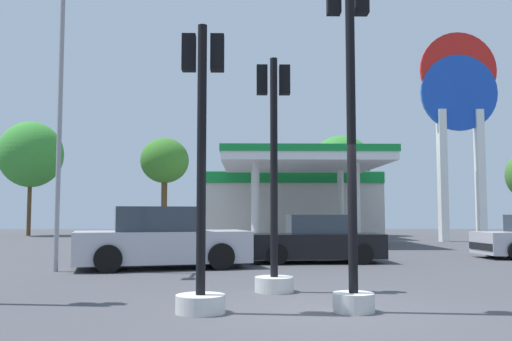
{
  "coord_description": "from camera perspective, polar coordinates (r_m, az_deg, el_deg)",
  "views": [
    {
      "loc": [
        -1.13,
        -8.34,
        1.45
      ],
      "look_at": [
        -0.63,
        17.78,
        3.49
      ],
      "focal_mm": 39.06,
      "sensor_mm": 36.0,
      "label": 1
    }
  ],
  "objects": [
    {
      "name": "ground_plane",
      "position": [
        8.54,
        6.74,
        -14.22
      ],
      "size": [
        90.0,
        90.0,
        0.0
      ],
      "primitive_type": "plane",
      "color": "#47474C",
      "rests_on": "ground"
    },
    {
      "name": "traffic_signal_0",
      "position": [
        10.56,
        1.84,
        -3.39
      ],
      "size": [
        0.73,
        0.73,
        4.44
      ],
      "color": "silver",
      "rests_on": "ground"
    },
    {
      "name": "traffic_signal_3",
      "position": [
        8.59,
        9.72,
        0.97
      ],
      "size": [
        0.65,
        0.67,
        5.26
      ],
      "color": "silver",
      "rests_on": "ground"
    },
    {
      "name": "station_pole_sign",
      "position": [
        31.83,
        20.11,
        6.0
      ],
      "size": [
        4.11,
        0.56,
        11.21
      ],
      "color": "white",
      "rests_on": "ground"
    },
    {
      "name": "car_2",
      "position": [
        15.29,
        -9.66,
        -7.05
      ],
      "size": [
        4.91,
        2.97,
        1.64
      ],
      "color": "black",
      "rests_on": "ground"
    },
    {
      "name": "gas_station",
      "position": [
        32.33,
        3.62,
        -3.16
      ],
      "size": [
        9.89,
        13.68,
        4.32
      ],
      "color": "beige",
      "rests_on": "ground"
    },
    {
      "name": "corner_streetlamp",
      "position": [
        15.12,
        -19.65,
        7.0
      ],
      "size": [
        0.24,
        1.48,
        7.35
      ],
      "color": "gray",
      "rests_on": "ground"
    },
    {
      "name": "tree_2",
      "position": [
        37.7,
        8.74,
        0.82
      ],
      "size": [
        4.01,
        4.01,
        6.69
      ],
      "color": "brown",
      "rests_on": "ground"
    },
    {
      "name": "traffic_signal_1",
      "position": [
        8.38,
        -5.61,
        -3.29
      ],
      "size": [
        0.73,
        0.73,
        4.33
      ],
      "color": "silver",
      "rests_on": "ground"
    },
    {
      "name": "tree_0",
      "position": [
        40.08,
        -22.07,
        1.53
      ],
      "size": [
        4.21,
        4.21,
        7.61
      ],
      "color": "brown",
      "rests_on": "ground"
    },
    {
      "name": "car_0",
      "position": [
        16.91,
        6.14,
        -7.17
      ],
      "size": [
        4.05,
        1.97,
        1.42
      ],
      "color": "black",
      "rests_on": "ground"
    },
    {
      "name": "tree_1",
      "position": [
        37.9,
        -9.34,
        0.93
      ],
      "size": [
        3.24,
        3.24,
        6.54
      ],
      "color": "brown",
      "rests_on": "ground"
    }
  ]
}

